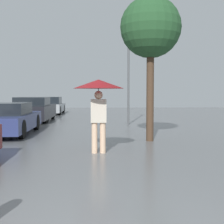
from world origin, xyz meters
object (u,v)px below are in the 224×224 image
Objects in this scene: parked_car_third at (33,110)px; street_lamp at (128,56)px; tree at (151,29)px; pedestrian at (99,91)px; parked_car_farthest at (50,106)px; parked_car_second at (10,119)px.

street_lamp is (4.93, -2.03, 2.68)m from parked_car_third.
pedestrian is at bearing -130.66° from tree.
tree reaches higher than parked_car_third.
tree is at bearing -69.45° from parked_car_farthest.
street_lamp reaches higher than pedestrian.
parked_car_second is at bearing -145.25° from street_lamp.
street_lamp is (-0.12, 5.22, -0.22)m from tree.
parked_car_farthest is at bearing 102.35° from pedestrian.
parked_car_third is at bearing 157.66° from street_lamp.
parked_car_second is (-3.23, 3.83, -1.01)m from pedestrian.
parked_car_second is 5.33m from parked_car_third.
pedestrian is 9.82m from parked_car_third.
parked_car_third is at bearing 124.87° from tree.
parked_car_second is 0.91× the size of parked_car_third.
tree is 0.88× the size of street_lamp.
tree reaches higher than pedestrian.
street_lamp is at bearing 91.28° from tree.
parked_car_third is 6.01m from parked_car_farthest.
tree is (4.97, -13.25, 2.93)m from parked_car_farthest.
tree is (4.88, -1.91, 2.96)m from parked_car_second.
parked_car_farthest is 14.46m from tree.
street_lamp is (4.76, 3.30, 2.73)m from parked_car_second.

